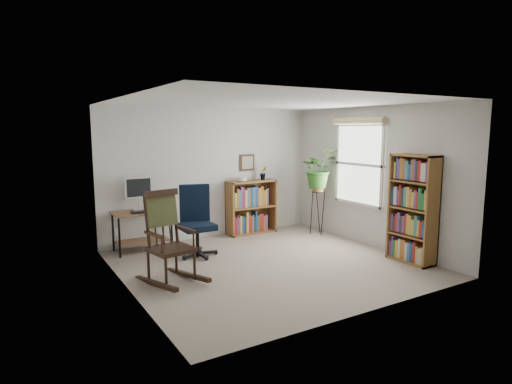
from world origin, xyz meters
TOP-DOWN VIEW (x-y plane):
  - floor at (0.00, 0.00)m, footprint 4.20×4.00m
  - ceiling at (0.00, 0.00)m, footprint 4.20×4.00m
  - wall_back at (0.00, 2.00)m, footprint 4.20×0.00m
  - wall_front at (0.00, -2.00)m, footprint 4.20×0.00m
  - wall_left at (-2.10, 0.00)m, footprint 0.00×4.00m
  - wall_right at (2.10, 0.00)m, footprint 0.00×4.00m
  - window at (2.06, 0.30)m, footprint 0.12×1.20m
  - desk at (-1.43, 1.70)m, footprint 0.93×0.51m
  - monitor at (-1.43, 1.84)m, footprint 0.46×0.16m
  - keyboard at (-1.43, 1.58)m, footprint 0.40×0.15m
  - office_chair at (-0.77, 0.94)m, footprint 0.76×0.76m
  - rocking_chair at (-1.53, 0.02)m, footprint 0.84×1.18m
  - low_bookshelf at (0.75, 1.82)m, footprint 0.98×0.33m
  - tall_bookshelf at (1.92, -1.01)m, footprint 0.31×0.72m
  - plant_stand at (1.80, 1.09)m, footprint 0.33×0.33m
  - spider_plant at (1.80, 1.09)m, footprint 1.69×1.88m
  - potted_plant_small at (1.03, 1.83)m, footprint 0.13×0.24m
  - framed_picture at (0.75, 1.97)m, footprint 0.32×0.04m

SIDE VIEW (x-z plane):
  - floor at x=0.00m, z-range 0.00..0.00m
  - desk at x=-1.43m, z-range 0.00..0.67m
  - plant_stand at x=1.80m, z-range 0.00..0.98m
  - low_bookshelf at x=0.75m, z-range 0.00..1.04m
  - office_chair at x=-0.77m, z-range 0.00..1.15m
  - rocking_chair at x=-1.53m, z-range 0.00..1.24m
  - keyboard at x=-1.43m, z-range 0.67..0.70m
  - tall_bookshelf at x=1.92m, z-range 0.00..1.65m
  - monitor at x=-1.43m, z-range 0.67..1.23m
  - potted_plant_small at x=1.03m, z-range 1.04..1.15m
  - wall_back at x=0.00m, z-range 0.00..2.40m
  - wall_front at x=0.00m, z-range 0.00..2.40m
  - wall_left at x=-2.10m, z-range 0.00..2.40m
  - wall_right at x=2.10m, z-range 0.00..2.40m
  - framed_picture at x=0.75m, z-range 1.22..1.54m
  - window at x=2.06m, z-range 0.65..2.15m
  - spider_plant at x=1.80m, z-range 0.90..2.37m
  - ceiling at x=0.00m, z-range 2.40..2.40m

